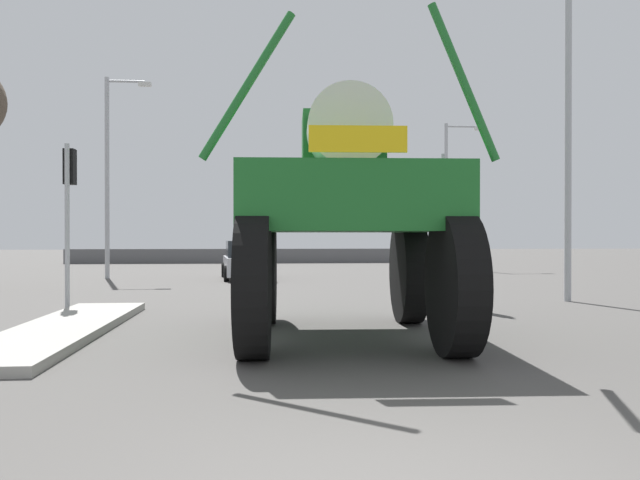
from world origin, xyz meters
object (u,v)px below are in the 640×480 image
at_px(sedan_ahead, 247,261).
at_px(oversize_sprayer, 345,215).
at_px(traffic_signal_near_right, 442,195).
at_px(streetlight_far_left, 111,167).
at_px(traffic_signal_near_left, 69,189).
at_px(streetlight_near_right, 574,106).
at_px(streetlight_far_right, 449,187).

bearing_deg(sedan_ahead, oversize_sprayer, -177.75).
distance_m(sedan_ahead, traffic_signal_near_right, 11.48).
height_order(sedan_ahead, streetlight_far_left, streetlight_far_left).
distance_m(traffic_signal_near_left, traffic_signal_near_right, 8.97).
height_order(streetlight_near_right, streetlight_far_left, streetlight_near_right).
bearing_deg(traffic_signal_near_left, oversize_sprayer, -39.38).
distance_m(streetlight_far_left, streetlight_far_right, 17.23).
xyz_separation_m(streetlight_near_right, streetlight_far_right, (1.64, 16.98, -0.84)).
bearing_deg(streetlight_near_right, sedan_ahead, 132.74).
bearing_deg(traffic_signal_near_right, streetlight_near_right, 9.09).
xyz_separation_m(sedan_ahead, streetlight_far_right, (10.42, 7.47, 3.57)).
distance_m(traffic_signal_near_right, streetlight_near_right, 4.45).
bearing_deg(sedan_ahead, streetlight_near_right, -142.80).
distance_m(streetlight_near_right, streetlight_far_left, 17.57).
relative_size(sedan_ahead, traffic_signal_near_right, 1.14).
distance_m(streetlight_near_right, streetlight_far_right, 17.08).
distance_m(traffic_signal_near_left, streetlight_far_right, 22.70).
distance_m(traffic_signal_near_left, streetlight_far_left, 11.10).
distance_m(oversize_sprayer, streetlight_near_right, 9.19).
height_order(oversize_sprayer, streetlight_far_right, streetlight_far_right).
bearing_deg(traffic_signal_near_right, streetlight_far_left, 134.13).
relative_size(traffic_signal_near_left, streetlight_far_left, 0.48).
bearing_deg(streetlight_far_right, streetlight_far_left, -157.11).
height_order(traffic_signal_near_left, traffic_signal_near_right, traffic_signal_near_left).
height_order(traffic_signal_near_left, streetlight_far_right, streetlight_far_right).
bearing_deg(sedan_ahead, traffic_signal_near_left, 153.42).
xyz_separation_m(traffic_signal_near_left, streetlight_far_right, (14.30, 17.57, 1.46)).
xyz_separation_m(traffic_signal_near_left, streetlight_far_left, (-1.57, 10.87, 1.66)).
xyz_separation_m(sedan_ahead, streetlight_far_left, (-5.46, 0.77, 3.77)).
bearing_deg(streetlight_far_right, streetlight_near_right, -95.52).
height_order(oversize_sprayer, traffic_signal_near_left, oversize_sprayer).
distance_m(traffic_signal_near_right, streetlight_far_right, 18.43).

